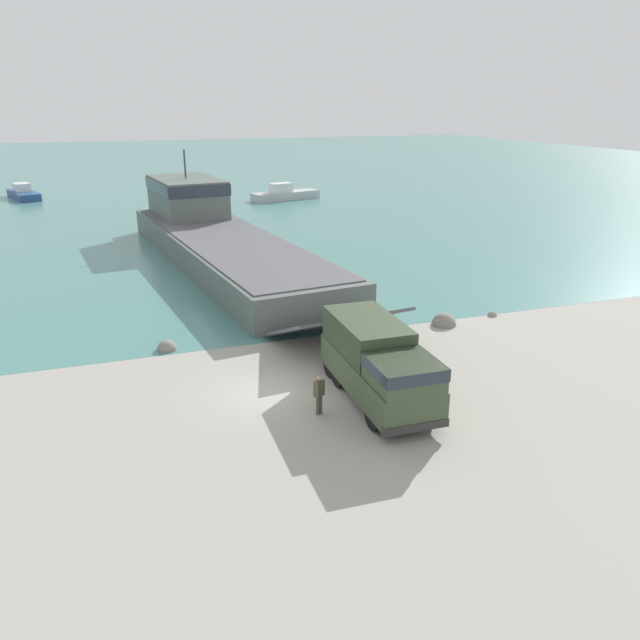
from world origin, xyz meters
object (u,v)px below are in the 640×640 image
Objects in this scene: military_truck at (378,363)px; moored_boat_b at (285,194)px; soldier_on_ramp at (319,392)px; landing_craft at (215,233)px; moored_boat_a at (23,193)px.

military_truck reaches higher than moored_boat_b.
landing_craft is at bearing -35.08° from soldier_on_ramp.
moored_boat_b is at bearing 56.66° from landing_craft.
military_truck is (1.78, -27.06, -0.23)m from landing_craft.
landing_craft is 30.63m from moored_boat_b.
military_truck reaches higher than moored_boat_a.
military_truck is 0.91× the size of moored_boat_a.
military_truck is 4.43× the size of soldier_on_ramp.
soldier_on_ramp is at bearing 86.70° from moored_boat_a.
military_truck is at bearing -93.17° from landing_craft.
moored_boat_a is (-19.11, 66.33, -1.03)m from military_truck.
landing_craft is 42.94m from moored_boat_a.
soldier_on_ramp is 0.20× the size of moored_boat_a.
moored_boat_b reaches higher than moored_boat_a.
moored_boat_b is at bearing 141.91° from moored_boat_a.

